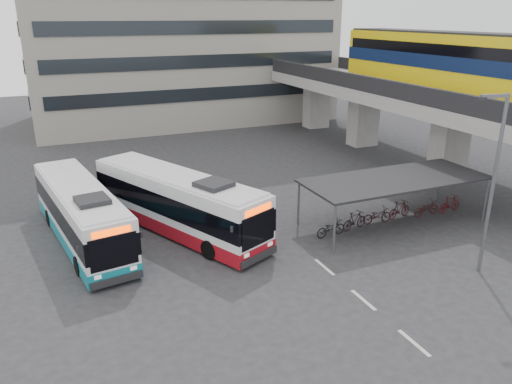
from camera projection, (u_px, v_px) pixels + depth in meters
name	position (u px, v px, depth m)	size (l,w,h in m)	color
ground	(274.00, 278.00, 21.52)	(120.00, 120.00, 0.00)	#28282B
viaduct	(432.00, 83.00, 34.70)	(8.00, 32.00, 9.68)	gray
bike_shelter	(393.00, 198.00, 26.80)	(10.00, 4.00, 2.54)	#595B60
road_markings	(363.00, 300.00, 19.86)	(0.15, 7.60, 0.01)	beige
bus_main	(178.00, 203.00, 25.75)	(6.85, 11.29, 3.34)	white
bus_teal	(81.00, 214.00, 24.53)	(3.88, 10.90, 3.16)	white
pedestrian	(127.00, 255.00, 21.57)	(0.68, 0.44, 1.86)	black
lamp_post	(492.00, 175.00, 20.60)	(1.36, 0.47, 7.83)	#595B60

